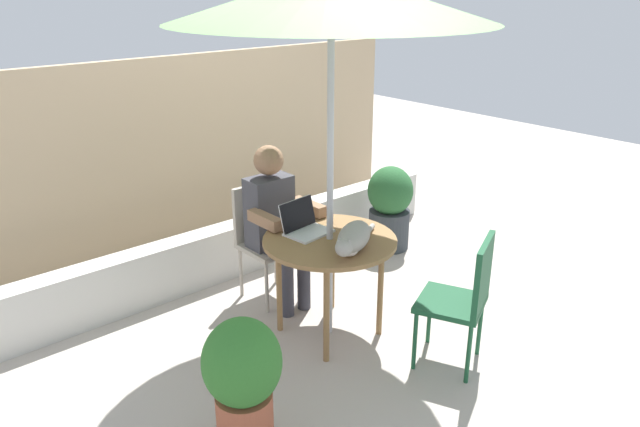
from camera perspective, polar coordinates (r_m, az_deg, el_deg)
ground_plane at (r=4.42m, az=0.87°, el=-10.97°), size 14.00×14.00×0.00m
fence_back at (r=5.65m, az=-13.26°, el=5.41°), size 4.96×0.08×1.74m
planter_wall_low at (r=5.19m, az=-8.24°, el=-3.31°), size 4.46×0.20×0.44m
patio_table at (r=4.11m, az=0.92°, el=-3.25°), size 0.90×0.90×0.72m
chair_occupied at (r=4.71m, az=-5.30°, el=-1.76°), size 0.40×0.40×0.89m
chair_empty at (r=3.92m, az=13.44°, el=-7.26°), size 0.53×0.53×0.89m
person_seated at (r=4.53m, az=-4.20°, el=-0.37°), size 0.48×0.48×1.23m
laptop at (r=4.17m, az=-1.59°, el=-0.91°), size 0.33×0.28×0.21m
cat at (r=3.88m, az=3.11°, el=-2.35°), size 0.60×0.37×0.17m
potted_plant_near_fence at (r=5.59m, az=6.54°, el=0.70°), size 0.41×0.41×0.78m
potted_plant_by_chair at (r=3.22m, az=-7.23°, el=-15.27°), size 0.41×0.41×0.80m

